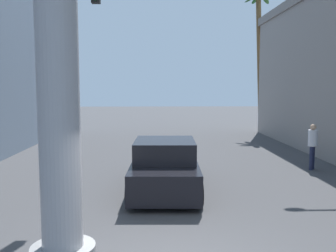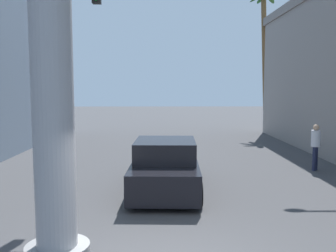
# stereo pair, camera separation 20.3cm
# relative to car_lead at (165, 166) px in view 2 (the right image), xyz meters

# --- Properties ---
(ground_plane) EXTENTS (93.21, 93.21, 0.00)m
(ground_plane) POSITION_rel_car_lead_xyz_m (0.06, 4.67, -0.70)
(ground_plane) COLOR #424244
(car_lead) EXTENTS (2.16, 4.98, 1.56)m
(car_lead) POSITION_rel_car_lead_xyz_m (0.00, 0.00, 0.00)
(car_lead) COLOR black
(car_lead) RESTS_ON ground
(palm_tree_far_right) EXTENTS (2.34, 2.38, 9.60)m
(palm_tree_far_right) POSITION_rel_car_lead_xyz_m (7.03, 15.03, 5.14)
(palm_tree_far_right) COLOR brown
(palm_tree_far_right) RESTS_ON ground
(pedestrian_mid_right) EXTENTS (0.48, 0.48, 1.74)m
(pedestrian_mid_right) POSITION_rel_car_lead_xyz_m (5.64, 2.55, 0.32)
(pedestrian_mid_right) COLOR #1E233F
(pedestrian_mid_right) RESTS_ON ground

